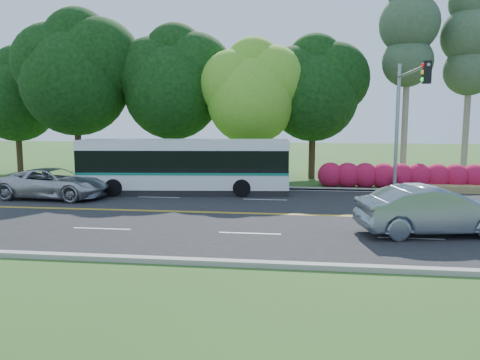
# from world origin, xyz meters

# --- Properties ---
(ground) EXTENTS (120.00, 120.00, 0.00)m
(ground) POSITION_xyz_m (0.00, 0.00, 0.00)
(ground) COLOR #2B531B
(ground) RESTS_ON ground
(road) EXTENTS (60.00, 14.00, 0.02)m
(road) POSITION_xyz_m (0.00, 0.00, 0.01)
(road) COLOR black
(road) RESTS_ON ground
(curb_north) EXTENTS (60.00, 0.30, 0.15)m
(curb_north) POSITION_xyz_m (0.00, 7.15, 0.07)
(curb_north) COLOR #9C988D
(curb_north) RESTS_ON ground
(curb_south) EXTENTS (60.00, 0.30, 0.15)m
(curb_south) POSITION_xyz_m (0.00, -7.15, 0.07)
(curb_south) COLOR #9C988D
(curb_south) RESTS_ON ground
(grass_verge) EXTENTS (60.00, 4.00, 0.10)m
(grass_verge) POSITION_xyz_m (0.00, 9.00, 0.05)
(grass_verge) COLOR #2B531B
(grass_verge) RESTS_ON ground
(lane_markings) EXTENTS (57.60, 13.82, 0.00)m
(lane_markings) POSITION_xyz_m (-0.09, 0.00, 0.02)
(lane_markings) COLOR gold
(lane_markings) RESTS_ON road
(tree_row) EXTENTS (44.70, 9.10, 13.84)m
(tree_row) POSITION_xyz_m (-5.15, 12.13, 6.73)
(tree_row) COLOR black
(tree_row) RESTS_ON ground
(bougainvillea_hedge) EXTENTS (9.50, 2.25, 1.50)m
(bougainvillea_hedge) POSITION_xyz_m (7.18, 8.15, 0.72)
(bougainvillea_hedge) COLOR #A70D34
(bougainvillea_hedge) RESTS_ON ground
(traffic_signal) EXTENTS (0.42, 6.10, 7.00)m
(traffic_signal) POSITION_xyz_m (6.49, 5.40, 4.67)
(traffic_signal) COLOR #94979D
(traffic_signal) RESTS_ON ground
(transit_bus) EXTENTS (11.31, 3.57, 2.91)m
(transit_bus) POSITION_xyz_m (-4.99, 4.93, 1.46)
(transit_bus) COLOR white
(transit_bus) RESTS_ON road
(sedan) EXTENTS (5.45, 2.79, 1.71)m
(sedan) POSITION_xyz_m (5.87, -2.86, 0.88)
(sedan) COLOR slate
(sedan) RESTS_ON road
(suv) EXTENTS (5.68, 2.90, 1.53)m
(suv) POSITION_xyz_m (-11.17, 2.54, 0.79)
(suv) COLOR #B4B5B8
(suv) RESTS_ON road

